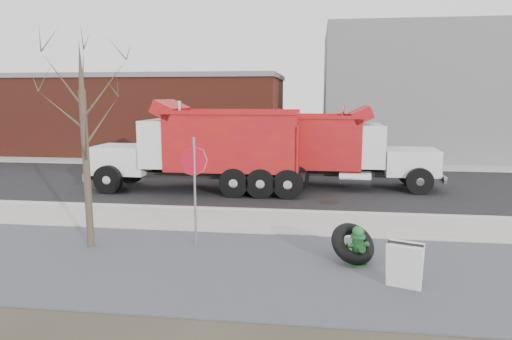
# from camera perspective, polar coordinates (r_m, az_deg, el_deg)

# --- Properties ---
(ground) EXTENTS (120.00, 120.00, 0.00)m
(ground) POSITION_cam_1_polar(r_m,az_deg,el_deg) (13.98, -3.03, -6.75)
(ground) COLOR #383328
(ground) RESTS_ON ground
(gravel_verge) EXTENTS (60.00, 5.00, 0.03)m
(gravel_verge) POSITION_cam_1_polar(r_m,az_deg,el_deg) (10.73, -6.52, -11.75)
(gravel_verge) COLOR slate
(gravel_verge) RESTS_ON ground
(sidewalk) EXTENTS (60.00, 2.50, 0.06)m
(sidewalk) POSITION_cam_1_polar(r_m,az_deg,el_deg) (14.21, -2.85, -6.36)
(sidewalk) COLOR #9E9B93
(sidewalk) RESTS_ON ground
(curb) EXTENTS (60.00, 0.15, 0.11)m
(curb) POSITION_cam_1_polar(r_m,az_deg,el_deg) (15.44, -1.98, -4.98)
(curb) COLOR #9E9B93
(curb) RESTS_ON ground
(road) EXTENTS (60.00, 9.40, 0.02)m
(road) POSITION_cam_1_polar(r_m,az_deg,el_deg) (20.04, 0.26, -1.80)
(road) COLOR black
(road) RESTS_ON ground
(far_sidewalk) EXTENTS (60.00, 2.00, 0.06)m
(far_sidewalk) POSITION_cam_1_polar(r_m,az_deg,el_deg) (25.62, 1.87, 0.67)
(far_sidewalk) COLOR #9E9B93
(far_sidewalk) RESTS_ON ground
(building_grey) EXTENTS (12.00, 10.00, 8.00)m
(building_grey) POSITION_cam_1_polar(r_m,az_deg,el_deg) (31.88, 19.56, 8.99)
(building_grey) COLOR slate
(building_grey) RESTS_ON ground
(building_brick) EXTENTS (20.20, 8.20, 5.30)m
(building_brick) POSITION_cam_1_polar(r_m,az_deg,el_deg) (32.71, -15.04, 6.84)
(building_brick) COLOR maroon
(building_brick) RESTS_ON ground
(bare_tree) EXTENTS (3.20, 3.20, 5.20)m
(bare_tree) POSITION_cam_1_polar(r_m,az_deg,el_deg) (12.05, -20.76, 6.02)
(bare_tree) COLOR #382D23
(bare_tree) RESTS_ON ground
(fire_hydrant) EXTENTS (0.53, 0.52, 0.93)m
(fire_hydrant) POSITION_cam_1_polar(r_m,az_deg,el_deg) (10.85, 12.60, -9.37)
(fire_hydrant) COLOR #2B723C
(fire_hydrant) RESTS_ON ground
(truck_tire) EXTENTS (1.41, 1.37, 0.96)m
(truck_tire) POSITION_cam_1_polar(r_m,az_deg,el_deg) (10.92, 12.01, -8.99)
(truck_tire) COLOR black
(truck_tire) RESTS_ON ground
(stop_sign) EXTENTS (0.55, 0.58, 2.82)m
(stop_sign) POSITION_cam_1_polar(r_m,az_deg,el_deg) (11.64, -7.69, -0.38)
(stop_sign) COLOR gray
(stop_sign) RESTS_ON ground
(sandwich_board) EXTENTS (0.79, 0.64, 0.95)m
(sandwich_board) POSITION_cam_1_polar(r_m,az_deg,el_deg) (9.75, 18.07, -11.28)
(sandwich_board) COLOR white
(sandwich_board) RESTS_ON ground
(dump_truck_red_a) EXTENTS (8.41, 2.41, 3.40)m
(dump_truck_red_a) POSITION_cam_1_polar(r_m,az_deg,el_deg) (19.44, 8.92, 2.87)
(dump_truck_red_a) COLOR black
(dump_truck_red_a) RESTS_ON ground
(dump_truck_red_b) EXTENTS (8.65, 2.53, 3.64)m
(dump_truck_red_b) POSITION_cam_1_polar(r_m,az_deg,el_deg) (18.51, -6.21, 3.01)
(dump_truck_red_b) COLOR black
(dump_truck_red_b) RESTS_ON ground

